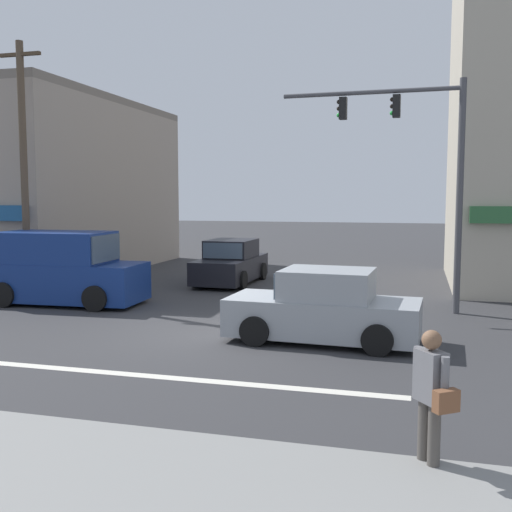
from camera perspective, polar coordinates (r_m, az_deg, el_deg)
ground_plane at (r=14.00m, az=-4.15°, el=-7.27°), size 120.00×120.00×0.00m
lane_marking_stripe at (r=10.87m, az=-10.39°, el=-11.15°), size 9.00×0.24×0.01m
utility_pole_near_left at (r=19.80m, az=-21.23°, el=7.93°), size 1.40×0.22×7.78m
traffic_light_mast at (r=16.79m, az=15.56°, el=9.04°), size 4.89×0.32×6.20m
sedan_crossing_center at (r=13.05m, az=6.46°, el=-5.06°), size 4.18×2.04×1.58m
van_crossing_rightbound at (r=18.39m, az=-17.99°, el=-1.24°), size 4.67×2.19×2.11m
sedan_parked_curbside at (r=21.66m, az=-2.42°, el=-0.74°), size 1.93×4.12×1.58m
pedestrian_foreground_with_bag at (r=7.08m, az=16.35°, el=-12.52°), size 0.50×0.65×1.67m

